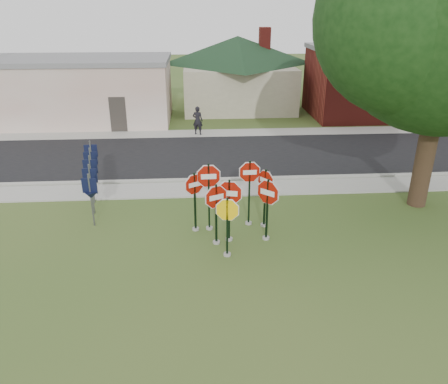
{
  "coord_description": "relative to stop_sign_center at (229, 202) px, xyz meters",
  "views": [
    {
      "loc": [
        -1.22,
        -11.83,
        7.41
      ],
      "look_at": [
        -0.32,
        2.0,
        1.4
      ],
      "focal_mm": 35.0,
      "sensor_mm": 36.0,
      "label": 1
    }
  ],
  "objects": [
    {
      "name": "building_stucco",
      "position": [
        -8.79,
        16.89,
        0.72
      ],
      "size": [
        12.2,
        6.2,
        4.2
      ],
      "color": "silver",
      "rests_on": "ground"
    },
    {
      "name": "curb",
      "position": [
        0.2,
        5.39,
        -1.36
      ],
      "size": [
        60.0,
        0.2,
        0.14
      ],
      "primitive_type": "cube",
      "color": "#989890",
      "rests_on": "ground"
    },
    {
      "name": "stop_sign_back_left",
      "position": [
        -0.64,
        0.83,
        0.19
      ],
      "size": [
        1.14,
        0.24,
        2.59
      ],
      "color": "gray",
      "rests_on": "ground"
    },
    {
      "name": "stop_sign_center",
      "position": [
        0.0,
        0.0,
        0.0
      ],
      "size": [
        1.14,
        0.26,
        2.33
      ],
      "color": "gray",
      "rests_on": "ground"
    },
    {
      "name": "road",
      "position": [
        0.2,
        8.89,
        -1.41
      ],
      "size": [
        60.0,
        7.0,
        0.04
      ],
      "primitive_type": "cube",
      "color": "black",
      "rests_on": "ground"
    },
    {
      "name": "building_house",
      "position": [
        2.21,
        20.89,
        2.22
      ],
      "size": [
        11.6,
        11.6,
        6.2
      ],
      "color": "#B9AF93",
      "rests_on": "ground"
    },
    {
      "name": "building_brick",
      "position": [
        12.2,
        17.39,
        0.98
      ],
      "size": [
        10.2,
        6.2,
        4.75
      ],
      "color": "maroon",
      "rests_on": "ground"
    },
    {
      "name": "pedestrian",
      "position": [
        -0.92,
        12.94,
        -0.51
      ],
      "size": [
        0.71,
        0.57,
        1.71
      ],
      "primitive_type": "imported",
      "rotation": [
        0.0,
        0.0,
        2.86
      ],
      "color": "black",
      "rests_on": "sidewalk_far"
    },
    {
      "name": "stop_sign_far_right",
      "position": [
        1.33,
        0.94,
        -0.05
      ],
      "size": [
        0.63,
        0.8,
        2.28
      ],
      "color": "gray",
      "rests_on": "ground"
    },
    {
      "name": "stop_sign_right",
      "position": [
        1.26,
        -0.01,
        -0.01
      ],
      "size": [
        0.86,
        0.81,
        2.32
      ],
      "color": "gray",
      "rests_on": "ground"
    },
    {
      "name": "stop_sign_back_right",
      "position": [
        0.79,
        1.13,
        0.15
      ],
      "size": [
        1.04,
        0.24,
        2.55
      ],
      "color": "gray",
      "rests_on": "ground"
    },
    {
      "name": "route_sign_row",
      "position": [
        -5.2,
        3.39,
        -0.2
      ],
      "size": [
        1.43,
        4.63,
        2.0
      ],
      "color": "#59595E",
      "rests_on": "ground"
    },
    {
      "name": "stop_sign_yellow",
      "position": [
        -0.14,
        -0.98,
        -0.18
      ],
      "size": [
        1.0,
        0.24,
        2.12
      ],
      "color": "gray",
      "rests_on": "ground"
    },
    {
      "name": "stop_sign_left",
      "position": [
        -0.44,
        -0.18,
        -0.07
      ],
      "size": [
        0.99,
        0.48,
        2.24
      ],
      "color": "gray",
      "rests_on": "ground"
    },
    {
      "name": "sidewalk_near",
      "position": [
        0.2,
        4.39,
        -1.4
      ],
      "size": [
        60.0,
        1.6,
        0.06
      ],
      "primitive_type": "cube",
      "color": "#989890",
      "rests_on": "ground"
    },
    {
      "name": "ground",
      "position": [
        0.2,
        -1.11,
        -1.43
      ],
      "size": [
        120.0,
        120.0,
        0.0
      ],
      "primitive_type": "plane",
      "color": "#375620",
      "rests_on": "ground"
    },
    {
      "name": "sidewalk_far",
      "position": [
        0.2,
        13.19,
        -1.4
      ],
      "size": [
        60.0,
        1.6,
        0.06
      ],
      "primitive_type": "cube",
      "color": "#989890",
      "rests_on": "ground"
    },
    {
      "name": "stop_sign_far_left",
      "position": [
        -1.13,
        0.79,
        -0.06
      ],
      "size": [
        0.88,
        0.54,
        2.27
      ],
      "color": "gray",
      "rests_on": "ground"
    }
  ]
}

